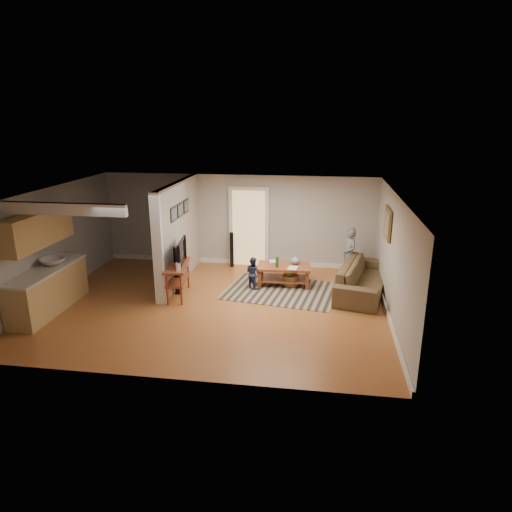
# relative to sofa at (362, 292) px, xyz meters

# --- Properties ---
(ground) EXTENTS (7.50, 7.50, 0.00)m
(ground) POSITION_rel_sofa_xyz_m (-3.30, -1.23, 0.00)
(ground) COLOR #9B5327
(ground) RESTS_ON ground
(room_shell) EXTENTS (7.54, 6.02, 2.52)m
(room_shell) POSITION_rel_sofa_xyz_m (-4.37, -0.81, 1.46)
(room_shell) COLOR #B0AEA9
(room_shell) RESTS_ON ground
(area_rug) EXTENTS (2.86, 2.28, 0.01)m
(area_rug) POSITION_rel_sofa_xyz_m (-1.92, -0.17, 0.01)
(area_rug) COLOR black
(area_rug) RESTS_ON ground
(sofa) EXTENTS (1.50, 2.62, 0.72)m
(sofa) POSITION_rel_sofa_xyz_m (0.00, 0.00, 0.00)
(sofa) COLOR #463F23
(sofa) RESTS_ON ground
(coffee_table) EXTENTS (1.32, 0.81, 0.76)m
(coffee_table) POSITION_rel_sofa_xyz_m (-1.88, 0.26, 0.40)
(coffee_table) COLOR maroon
(coffee_table) RESTS_ON ground
(tv_console) EXTENTS (0.63, 1.28, 1.06)m
(tv_console) POSITION_rel_sofa_xyz_m (-4.24, -0.84, 0.70)
(tv_console) COLOR maroon
(tv_console) RESTS_ON ground
(speaker_left) EXTENTS (0.14, 0.14, 1.14)m
(speaker_left) POSITION_rel_sofa_xyz_m (-4.30, -0.69, 0.57)
(speaker_left) COLOR black
(speaker_left) RESTS_ON ground
(speaker_right) EXTENTS (0.12, 0.12, 0.97)m
(speaker_right) POSITION_rel_sofa_xyz_m (-3.45, 1.47, 0.49)
(speaker_right) COLOR black
(speaker_right) RESTS_ON ground
(toy_basket) EXTENTS (0.41, 0.41, 0.36)m
(toy_basket) POSITION_rel_sofa_xyz_m (-1.73, 0.25, 0.15)
(toy_basket) COLOR #A88649
(toy_basket) RESTS_ON ground
(child) EXTENTS (0.48, 0.58, 1.35)m
(child) POSITION_rel_sofa_xyz_m (-0.30, 0.87, 0.00)
(child) COLOR slate
(child) RESTS_ON ground
(toddler) EXTENTS (0.48, 0.46, 0.79)m
(toddler) POSITION_rel_sofa_xyz_m (-2.62, -0.10, 0.00)
(toddler) COLOR #202844
(toddler) RESTS_ON ground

